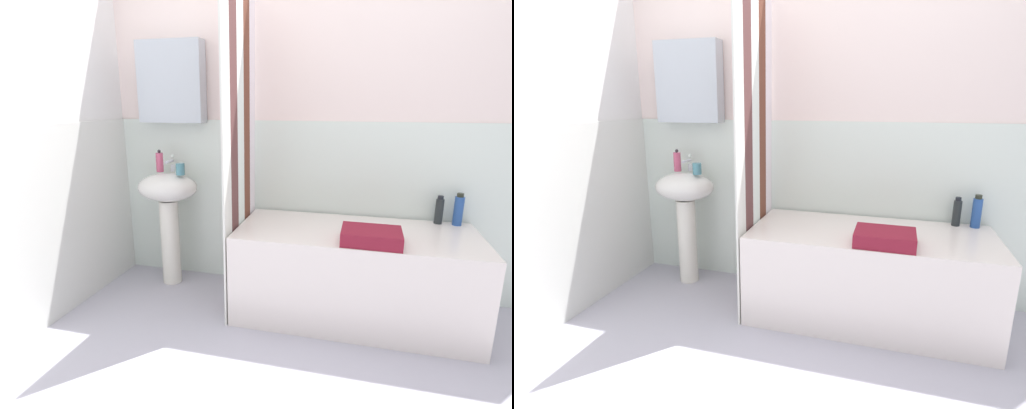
# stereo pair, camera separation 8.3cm
# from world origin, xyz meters

# --- Properties ---
(wall_back_tiled) EXTENTS (3.60, 0.18, 2.40)m
(wall_back_tiled) POSITION_xyz_m (-0.07, 1.26, 1.14)
(wall_back_tiled) COLOR #F3DCD4
(wall_back_tiled) RESTS_ON ground_plane
(wall_left_tiled) EXTENTS (0.07, 1.81, 2.40)m
(wall_left_tiled) POSITION_xyz_m (-1.57, 0.34, 1.12)
(wall_left_tiled) COLOR white
(wall_left_tiled) RESTS_ON ground_plane
(sink) EXTENTS (0.44, 0.34, 0.83)m
(sink) POSITION_xyz_m (-1.09, 1.03, 0.61)
(sink) COLOR white
(sink) RESTS_ON ground_plane
(faucet) EXTENTS (0.03, 0.12, 0.12)m
(faucet) POSITION_xyz_m (-1.09, 1.11, 0.89)
(faucet) COLOR silver
(faucet) RESTS_ON sink
(soap_dispenser) EXTENTS (0.05, 0.05, 0.16)m
(soap_dispenser) POSITION_xyz_m (-1.17, 1.09, 0.90)
(soap_dispenser) COLOR #C44E70
(soap_dispenser) RESTS_ON sink
(toothbrush_cup) EXTENTS (0.06, 0.06, 0.08)m
(toothbrush_cup) POSITION_xyz_m (-0.97, 1.01, 0.87)
(toothbrush_cup) COLOR teal
(toothbrush_cup) RESTS_ON sink
(bathtub) EXTENTS (1.44, 0.67, 0.57)m
(bathtub) POSITION_xyz_m (0.24, 0.88, 0.28)
(bathtub) COLOR silver
(bathtub) RESTS_ON ground_plane
(shower_curtain) EXTENTS (0.01, 0.67, 2.00)m
(shower_curtain) POSITION_xyz_m (-0.50, 0.88, 1.00)
(shower_curtain) COLOR white
(shower_curtain) RESTS_ON ground_plane
(shampoo_bottle) EXTENTS (0.06, 0.06, 0.21)m
(shampoo_bottle) POSITION_xyz_m (0.86, 1.16, 0.66)
(shampoo_bottle) COLOR #264E97
(shampoo_bottle) RESTS_ON bathtub
(lotion_bottle) EXTENTS (0.05, 0.05, 0.18)m
(lotion_bottle) POSITION_xyz_m (0.75, 1.17, 0.65)
(lotion_bottle) COLOR #23292A
(lotion_bottle) RESTS_ON bathtub
(towel_folded) EXTENTS (0.33, 0.26, 0.08)m
(towel_folded) POSITION_xyz_m (0.32, 0.68, 0.60)
(towel_folded) COLOR maroon
(towel_folded) RESTS_ON bathtub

